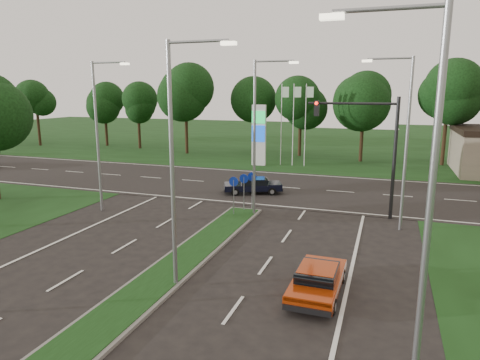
% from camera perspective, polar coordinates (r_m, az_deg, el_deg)
% --- Properties ---
extents(verge_far, '(160.00, 50.00, 0.02)m').
position_cam_1_polar(verge_far, '(63.43, 11.73, 4.92)').
color(verge_far, black).
rests_on(verge_far, ground).
extents(cross_road, '(160.00, 12.00, 0.02)m').
position_cam_1_polar(cross_road, '(33.32, 4.64, -0.91)').
color(cross_road, black).
rests_on(cross_road, ground).
extents(median_kerb, '(2.00, 26.00, 0.12)m').
position_cam_1_polar(median_kerb, '(15.79, -14.71, -15.88)').
color(median_kerb, slate).
rests_on(median_kerb, ground).
extents(streetlight_median_near, '(2.53, 0.22, 9.00)m').
position_cam_1_polar(streetlight_median_near, '(15.39, -8.44, 3.38)').
color(streetlight_median_near, gray).
rests_on(streetlight_median_near, ground).
extents(streetlight_median_far, '(2.53, 0.22, 9.00)m').
position_cam_1_polar(streetlight_median_far, '(24.63, 2.39, 6.61)').
color(streetlight_median_far, gray).
rests_on(streetlight_median_far, ground).
extents(streetlight_left_far, '(2.53, 0.22, 9.00)m').
position_cam_1_polar(streetlight_left_far, '(27.11, -18.22, 6.50)').
color(streetlight_left_far, gray).
rests_on(streetlight_left_far, ground).
extents(streetlight_right_far, '(2.53, 0.22, 9.00)m').
position_cam_1_polar(streetlight_right_far, '(23.61, 20.92, 5.62)').
color(streetlight_right_far, gray).
rests_on(streetlight_right_far, ground).
extents(streetlight_right_near, '(2.53, 0.22, 9.00)m').
position_cam_1_polar(streetlight_right_near, '(9.78, 22.91, -2.24)').
color(streetlight_right_near, gray).
rests_on(streetlight_right_near, ground).
extents(traffic_signal, '(5.10, 0.42, 7.00)m').
position_cam_1_polar(traffic_signal, '(25.64, 17.13, 5.34)').
color(traffic_signal, black).
rests_on(traffic_signal, ground).
extents(median_signs, '(1.16, 1.76, 2.38)m').
position_cam_1_polar(median_signs, '(25.83, 0.46, -0.70)').
color(median_signs, gray).
rests_on(median_signs, ground).
extents(gas_pylon, '(5.80, 1.26, 8.00)m').
position_cam_1_polar(gas_pylon, '(42.44, 2.83, 6.21)').
color(gas_pylon, silver).
rests_on(gas_pylon, ground).
extents(treeline_far, '(6.00, 6.00, 9.90)m').
position_cam_1_polar(treeline_far, '(48.09, 9.77, 11.05)').
color(treeline_far, black).
rests_on(treeline_far, ground).
extents(red_sedan, '(1.69, 3.99, 1.09)m').
position_cam_1_polar(red_sedan, '(16.17, 10.30, -12.93)').
color(red_sedan, '#9B2B08').
rests_on(red_sedan, ground).
extents(navy_sedan, '(4.42, 3.11, 1.12)m').
position_cam_1_polar(navy_sedan, '(30.98, 1.75, -0.70)').
color(navy_sedan, black).
rests_on(navy_sedan, ground).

